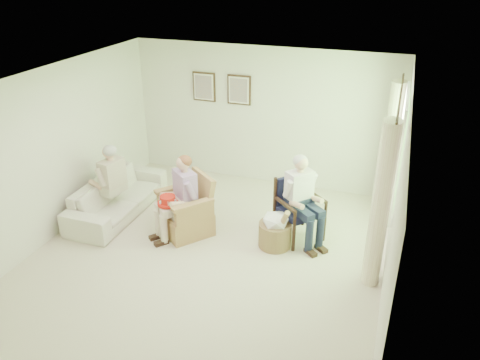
% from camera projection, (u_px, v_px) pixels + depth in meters
% --- Properties ---
extents(floor, '(5.50, 5.50, 0.00)m').
position_uv_depth(floor, '(207.00, 256.00, 6.94)').
color(floor, beige).
rests_on(floor, ground).
extents(back_wall, '(5.00, 0.04, 2.60)m').
position_uv_depth(back_wall, '(262.00, 117.00, 8.71)').
color(back_wall, silver).
rests_on(back_wall, ground).
extents(front_wall, '(5.00, 0.04, 2.60)m').
position_uv_depth(front_wall, '(79.00, 307.00, 4.04)').
color(front_wall, silver).
rests_on(front_wall, ground).
extents(left_wall, '(0.04, 5.50, 2.60)m').
position_uv_depth(left_wall, '(53.00, 154.00, 7.11)').
color(left_wall, silver).
rests_on(left_wall, ground).
extents(right_wall, '(0.04, 5.50, 2.60)m').
position_uv_depth(right_wall, '(395.00, 207.00, 5.63)').
color(right_wall, silver).
rests_on(right_wall, ground).
extents(ceiling, '(5.00, 5.50, 0.02)m').
position_uv_depth(ceiling, '(201.00, 83.00, 5.80)').
color(ceiling, white).
rests_on(ceiling, back_wall).
extents(window, '(0.13, 2.50, 1.63)m').
position_uv_depth(window, '(400.00, 149.00, 6.54)').
color(window, '#2D6B23').
rests_on(window, right_wall).
extents(curtain_left, '(0.34, 0.34, 2.30)m').
position_uv_depth(curtain_left, '(380.00, 207.00, 5.94)').
color(curtain_left, beige).
rests_on(curtain_left, ground).
extents(curtain_right, '(0.34, 0.34, 2.30)m').
position_uv_depth(curtain_right, '(389.00, 151.00, 7.60)').
color(curtain_right, beige).
rests_on(curtain_right, ground).
extents(framed_print_left, '(0.45, 0.05, 0.55)m').
position_uv_depth(framed_print_left, '(204.00, 87.00, 8.80)').
color(framed_print_left, '#382114').
rests_on(framed_print_left, back_wall).
extents(framed_print_right, '(0.45, 0.05, 0.55)m').
position_uv_depth(framed_print_right, '(239.00, 90.00, 8.60)').
color(framed_print_right, '#382114').
rests_on(framed_print_right, back_wall).
extents(wicker_armchair, '(0.75, 0.74, 0.95)m').
position_uv_depth(wicker_armchair, '(187.00, 214.00, 7.44)').
color(wicker_armchair, tan).
rests_on(wicker_armchair, ground).
extents(wood_armchair, '(0.63, 0.59, 0.97)m').
position_uv_depth(wood_armchair, '(301.00, 205.00, 7.25)').
color(wood_armchair, black).
rests_on(wood_armchair, ground).
extents(sofa, '(2.08, 0.81, 0.61)m').
position_uv_depth(sofa, '(117.00, 197.00, 7.98)').
color(sofa, '#EEE6CD').
rests_on(sofa, ground).
extents(person_wicker, '(0.40, 0.63, 1.31)m').
position_uv_depth(person_wicker, '(182.00, 193.00, 7.14)').
color(person_wicker, beige).
rests_on(person_wicker, ground).
extents(person_dark, '(0.40, 0.63, 1.36)m').
position_uv_depth(person_dark, '(300.00, 194.00, 6.99)').
color(person_dark, '#1A213A').
rests_on(person_dark, ground).
extents(person_sofa, '(0.42, 0.62, 1.27)m').
position_uv_depth(person_sofa, '(109.00, 178.00, 7.67)').
color(person_sofa, beige).
rests_on(person_sofa, ground).
extents(red_hat, '(0.32, 0.32, 0.14)m').
position_uv_depth(red_hat, '(168.00, 201.00, 7.10)').
color(red_hat, red).
rests_on(red_hat, person_wicker).
extents(hatbox, '(0.65, 0.65, 0.74)m').
position_uv_depth(hatbox, '(275.00, 229.00, 7.07)').
color(hatbox, tan).
rests_on(hatbox, ground).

